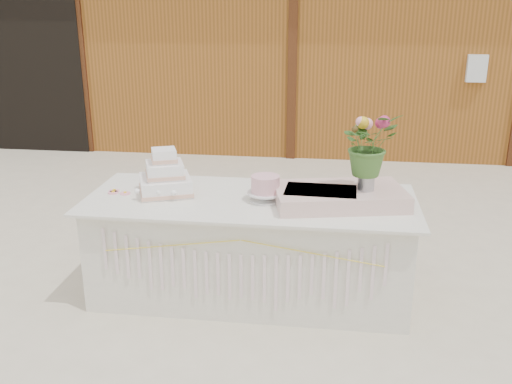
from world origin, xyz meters
TOP-DOWN VIEW (x-y plane):
  - ground at (0.00, 0.00)m, footprint 80.00×80.00m
  - barn at (-0.01, 5.99)m, footprint 12.60×4.60m
  - cake_table at (0.00, -0.00)m, footprint 2.40×1.00m
  - wedding_cake at (-0.64, 0.04)m, footprint 0.49×0.49m
  - pink_cake_stand at (0.11, -0.04)m, footprint 0.26×0.26m
  - satin_runner at (0.64, -0.03)m, footprint 0.99×0.70m
  - flower_vase at (0.82, -0.03)m, footprint 0.12×0.12m
  - bouquet at (0.82, -0.03)m, footprint 0.51×0.50m
  - loose_flowers at (-0.97, 0.16)m, footprint 0.19×0.39m

SIDE VIEW (x-z plane):
  - ground at x=0.00m, z-range 0.00..0.00m
  - cake_table at x=0.00m, z-range 0.00..0.77m
  - loose_flowers at x=-0.97m, z-range 0.77..0.79m
  - satin_runner at x=0.64m, z-range 0.77..0.88m
  - pink_cake_stand at x=0.11m, z-range 0.78..0.97m
  - wedding_cake at x=-0.64m, z-range 0.72..1.06m
  - flower_vase at x=0.82m, z-range 0.88..1.04m
  - bouquet at x=0.82m, z-range 1.04..1.48m
  - barn at x=-0.01m, z-range 0.03..3.33m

